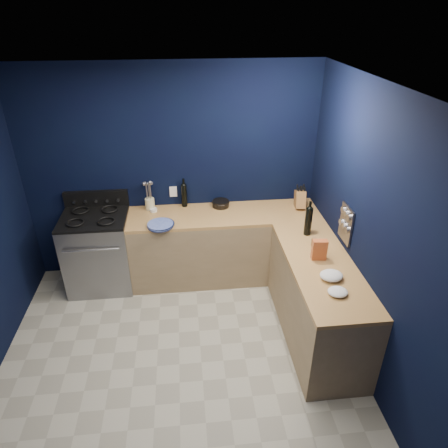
{
  "coord_description": "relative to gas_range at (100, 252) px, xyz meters",
  "views": [
    {
      "loc": [
        0.14,
        -2.81,
        3.14
      ],
      "look_at": [
        0.55,
        1.0,
        1.0
      ],
      "focal_mm": 32.21,
      "sensor_mm": 36.0,
      "label": 1
    }
  ],
  "objects": [
    {
      "name": "ramekin",
      "position": [
        0.68,
        0.17,
        0.46
      ],
      "size": [
        0.11,
        0.11,
        0.03
      ],
      "primitive_type": "cylinder",
      "rotation": [
        0.0,
        0.0,
        -0.23
      ],
      "color": "white",
      "rests_on": "top_back"
    },
    {
      "name": "wall_right",
      "position": [
        2.69,
        -1.42,
        0.84
      ],
      "size": [
        0.02,
        3.5,
        2.6
      ],
      "primitive_type": "cube",
      "color": "black",
      "rests_on": "ground"
    },
    {
      "name": "wall_back",
      "position": [
        0.93,
        0.34,
        0.84
      ],
      "size": [
        3.5,
        0.02,
        2.6
      ],
      "primitive_type": "cube",
      "color": "black",
      "rests_on": "ground"
    },
    {
      "name": "lemon_basket",
      "position": [
        1.51,
        0.21,
        0.48
      ],
      "size": [
        0.21,
        0.21,
        0.08
      ],
      "primitive_type": "cylinder",
      "rotation": [
        0.0,
        0.0,
        0.05
      ],
      "color": "black",
      "rests_on": "top_back"
    },
    {
      "name": "oven_door",
      "position": [
        0.0,
        -0.32,
        -0.01
      ],
      "size": [
        0.59,
        0.02,
        0.42
      ],
      "primitive_type": "cube",
      "color": "black",
      "rests_on": "gas_range"
    },
    {
      "name": "wine_bottle_right",
      "position": [
        2.38,
        -0.56,
        0.6
      ],
      "size": [
        0.1,
        0.1,
        0.31
      ],
      "primitive_type": "cylinder",
      "rotation": [
        0.0,
        0.0,
        -0.33
      ],
      "color": "black",
      "rests_on": "top_right"
    },
    {
      "name": "gas_range",
      "position": [
        0.0,
        0.0,
        0.0
      ],
      "size": [
        0.76,
        0.66,
        0.92
      ],
      "primitive_type": "cube",
      "color": "gray",
      "rests_on": "floor"
    },
    {
      "name": "utensil_crock",
      "position": [
        0.64,
        0.23,
        0.51
      ],
      "size": [
        0.14,
        0.14,
        0.14
      ],
      "primitive_type": "cylinder",
      "rotation": [
        0.0,
        0.0,
        -0.25
      ],
      "color": "beige",
      "rests_on": "top_back"
    },
    {
      "name": "spice_jar_near",
      "position": [
        2.38,
        -0.94,
        0.48
      ],
      "size": [
        0.05,
        0.05,
        0.09
      ],
      "primitive_type": "cylinder",
      "rotation": [
        0.0,
        0.0,
        0.27
      ],
      "color": "olive",
      "rests_on": "top_right"
    },
    {
      "name": "spice_jar_far",
      "position": [
        2.38,
        -0.81,
        0.49
      ],
      "size": [
        0.05,
        0.05,
        0.1
      ],
      "primitive_type": "cylinder",
      "rotation": [
        0.0,
        0.0,
        0.04
      ],
      "color": "olive",
      "rests_on": "top_right"
    },
    {
      "name": "knife_block",
      "position": [
        2.47,
        0.09,
        0.55
      ],
      "size": [
        0.15,
        0.26,
        0.26
      ],
      "primitive_type": "cube",
      "rotation": [
        -0.31,
        0.0,
        -0.12
      ],
      "color": "brown",
      "rests_on": "top_back"
    },
    {
      "name": "top_back",
      "position": [
        1.53,
        0.02,
        0.42
      ],
      "size": [
        2.3,
        0.63,
        0.04
      ],
      "primitive_type": "cube",
      "color": "brown",
      "rests_on": "cab_back"
    },
    {
      "name": "plate_stack",
      "position": [
        0.78,
        -0.22,
        0.46
      ],
      "size": [
        0.31,
        0.31,
        0.04
      ],
      "primitive_type": "cylinder",
      "rotation": [
        0.0,
        0.0,
        0.07
      ],
      "color": "#4751AE",
      "rests_on": "top_back"
    },
    {
      "name": "wine_bottle_back",
      "position": [
        1.06,
        0.27,
        0.58
      ],
      "size": [
        0.08,
        0.08,
        0.28
      ],
      "primitive_type": "cylinder",
      "rotation": [
        0.0,
        0.0,
        0.11
      ],
      "color": "black",
      "rests_on": "top_back"
    },
    {
      "name": "towel_front",
      "position": [
        2.37,
        -1.38,
        0.48
      ],
      "size": [
        0.24,
        0.21,
        0.07
      ],
      "primitive_type": "ellipsoid",
      "rotation": [
        0.0,
        0.0,
        -0.13
      ],
      "color": "white",
      "rests_on": "top_right"
    },
    {
      "name": "top_right",
      "position": [
        2.37,
        -1.13,
        0.42
      ],
      "size": [
        0.63,
        1.67,
        0.04
      ],
      "primitive_type": "cube",
      "color": "brown",
      "rests_on": "cab_right"
    },
    {
      "name": "floor",
      "position": [
        0.93,
        -1.42,
        -0.47
      ],
      "size": [
        3.5,
        3.5,
        0.02
      ],
      "primitive_type": "cube",
      "color": "#A9A593",
      "rests_on": "ground"
    },
    {
      "name": "cab_right",
      "position": [
        2.37,
        -1.13,
        -0.03
      ],
      "size": [
        0.63,
        1.67,
        0.86
      ],
      "primitive_type": "cube",
      "color": "#957C59",
      "rests_on": "floor"
    },
    {
      "name": "ceiling",
      "position": [
        0.93,
        -1.42,
        2.15
      ],
      "size": [
        3.5,
        3.5,
        0.02
      ],
      "primitive_type": "cube",
      "color": "silver",
      "rests_on": "ground"
    },
    {
      "name": "towel_end",
      "position": [
        2.35,
        -1.6,
        0.47
      ],
      "size": [
        0.18,
        0.16,
        0.05
      ],
      "primitive_type": "ellipsoid",
      "rotation": [
        0.0,
        0.0,
        0.01
      ],
      "color": "white",
      "rests_on": "top_right"
    },
    {
      "name": "backguard",
      "position": [
        0.0,
        0.3,
        0.58
      ],
      "size": [
        0.76,
        0.06,
        0.2
      ],
      "primitive_type": "cube",
      "color": "black",
      "rests_on": "gas_range"
    },
    {
      "name": "crouton_bag",
      "position": [
        2.35,
        -1.04,
        0.55
      ],
      "size": [
        0.15,
        0.08,
        0.21
      ],
      "primitive_type": "cube",
      "rotation": [
        0.0,
        0.0,
        -0.09
      ],
      "color": "#A8262D",
      "rests_on": "top_right"
    },
    {
      "name": "cab_back",
      "position": [
        1.53,
        0.02,
        -0.03
      ],
      "size": [
        2.3,
        0.63,
        0.86
      ],
      "primitive_type": "cube",
      "color": "#957C59",
      "rests_on": "floor"
    },
    {
      "name": "spice_panel",
      "position": [
        2.67,
        -0.87,
        0.72
      ],
      "size": [
        0.02,
        0.28,
        0.38
      ],
      "primitive_type": "cube",
      "color": "gray",
      "rests_on": "wall_right"
    },
    {
      "name": "wall_outlet",
      "position": [
        0.93,
        0.32,
        0.62
      ],
      "size": [
        0.09,
        0.02,
        0.13
      ],
      "primitive_type": "cube",
      "color": "white",
      "rests_on": "wall_back"
    },
    {
      "name": "oil_bottle",
      "position": [
        2.38,
        -0.57,
        0.58
      ],
      "size": [
        0.07,
        0.07,
        0.28
      ],
      "primitive_type": "cylinder",
      "rotation": [
        0.0,
        0.0,
        0.13
      ],
      "color": "olive",
      "rests_on": "top_right"
    },
    {
      "name": "cooktop",
      "position": [
        0.0,
        0.0,
        0.48
      ],
      "size": [
        0.76,
        0.66,
        0.03
      ],
      "primitive_type": "cube",
      "color": "black",
      "rests_on": "gas_range"
    }
  ]
}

